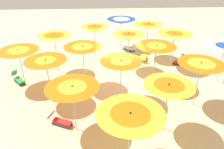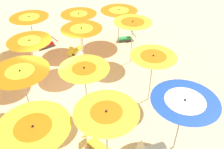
{
  "view_description": "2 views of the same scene",
  "coord_description": "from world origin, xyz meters",
  "px_view_note": "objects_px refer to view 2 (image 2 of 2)",
  "views": [
    {
      "loc": [
        1.04,
        11.07,
        6.72
      ],
      "look_at": [
        0.5,
        1.12,
        1.26
      ],
      "focal_mm": 35.37,
      "sensor_mm": 36.0,
      "label": 1
    },
    {
      "loc": [
        -6.53,
        -6.27,
        7.48
      ],
      "look_at": [
        1.24,
        -2.04,
        0.89
      ],
      "focal_mm": 38.17,
      "sensor_mm": 36.0,
      "label": 2
    }
  ],
  "objects_px": {
    "beach_umbrella_7": "(79,16)",
    "beach_umbrella_1": "(153,60)",
    "lounger_4": "(48,44)",
    "beach_umbrella_10": "(30,44)",
    "lounger_2": "(126,38)",
    "beach_umbrella_3": "(119,13)",
    "beach_umbrella_4": "(106,116)",
    "beach_umbrella_2": "(133,25)",
    "beach_umbrella_11": "(30,20)",
    "beach_umbrella_5": "(85,73)",
    "beach_umbrella_0": "(184,104)",
    "beach_umbrella_6": "(82,33)",
    "beach_umbrella_9": "(21,75)",
    "lounger_0": "(151,149)",
    "lounger_3": "(76,50)",
    "lounger_1": "(97,145)",
    "beach_umbrella_8": "(34,130)"
  },
  "relations": [
    {
      "from": "beach_umbrella_3",
      "to": "beach_umbrella_4",
      "type": "distance_m",
      "value": 8.56
    },
    {
      "from": "lounger_3",
      "to": "beach_umbrella_11",
      "type": "bearing_deg",
      "value": 111.53
    },
    {
      "from": "beach_umbrella_4",
      "to": "lounger_4",
      "type": "height_order",
      "value": "beach_umbrella_4"
    },
    {
      "from": "lounger_1",
      "to": "lounger_4",
      "type": "xyz_separation_m",
      "value": [
        4.91,
        6.56,
        -0.0
      ]
    },
    {
      "from": "lounger_0",
      "to": "lounger_2",
      "type": "distance_m",
      "value": 8.47
    },
    {
      "from": "beach_umbrella_5",
      "to": "beach_umbrella_4",
      "type": "bearing_deg",
      "value": -130.56
    },
    {
      "from": "beach_umbrella_6",
      "to": "beach_umbrella_11",
      "type": "bearing_deg",
      "value": 87.01
    },
    {
      "from": "lounger_1",
      "to": "beach_umbrella_3",
      "type": "bearing_deg",
      "value": 126.6
    },
    {
      "from": "beach_umbrella_0",
      "to": "beach_umbrella_4",
      "type": "xyz_separation_m",
      "value": [
        -1.7,
        1.88,
        0.11
      ]
    },
    {
      "from": "beach_umbrella_0",
      "to": "beach_umbrella_1",
      "type": "xyz_separation_m",
      "value": [
        2.01,
        1.82,
        -0.03
      ]
    },
    {
      "from": "beach_umbrella_11",
      "to": "beach_umbrella_7",
      "type": "bearing_deg",
      "value": -57.12
    },
    {
      "from": "beach_umbrella_5",
      "to": "lounger_2",
      "type": "bearing_deg",
      "value": 11.97
    },
    {
      "from": "beach_umbrella_7",
      "to": "beach_umbrella_10",
      "type": "distance_m",
      "value": 3.6
    },
    {
      "from": "beach_umbrella_3",
      "to": "lounger_1",
      "type": "bearing_deg",
      "value": -158.21
    },
    {
      "from": "beach_umbrella_2",
      "to": "lounger_0",
      "type": "bearing_deg",
      "value": -147.78
    },
    {
      "from": "lounger_1",
      "to": "beach_umbrella_2",
      "type": "bearing_deg",
      "value": 117.96
    },
    {
      "from": "beach_umbrella_9",
      "to": "lounger_0",
      "type": "bearing_deg",
      "value": -81.8
    },
    {
      "from": "lounger_3",
      "to": "lounger_0",
      "type": "bearing_deg",
      "value": -124.25
    },
    {
      "from": "beach_umbrella_0",
      "to": "beach_umbrella_9",
      "type": "distance_m",
      "value": 5.89
    },
    {
      "from": "beach_umbrella_1",
      "to": "beach_umbrella_8",
      "type": "distance_m",
      "value": 5.36
    },
    {
      "from": "lounger_0",
      "to": "lounger_4",
      "type": "height_order",
      "value": "lounger_0"
    },
    {
      "from": "beach_umbrella_6",
      "to": "beach_umbrella_7",
      "type": "relative_size",
      "value": 1.05
    },
    {
      "from": "beach_umbrella_6",
      "to": "lounger_1",
      "type": "relative_size",
      "value": 2.02
    },
    {
      "from": "beach_umbrella_10",
      "to": "lounger_4",
      "type": "xyz_separation_m",
      "value": [
        2.82,
        1.76,
        -1.87
      ]
    },
    {
      "from": "lounger_1",
      "to": "lounger_3",
      "type": "relative_size",
      "value": 1.03
    },
    {
      "from": "beach_umbrella_3",
      "to": "beach_umbrella_5",
      "type": "xyz_separation_m",
      "value": [
        -6.18,
        -1.73,
        0.19
      ]
    },
    {
      "from": "beach_umbrella_0",
      "to": "lounger_0",
      "type": "xyz_separation_m",
      "value": [
        -0.64,
        0.66,
        -1.97
      ]
    },
    {
      "from": "beach_umbrella_10",
      "to": "beach_umbrella_11",
      "type": "height_order",
      "value": "beach_umbrella_10"
    },
    {
      "from": "beach_umbrella_6",
      "to": "beach_umbrella_7",
      "type": "distance_m",
      "value": 2.16
    },
    {
      "from": "beach_umbrella_4",
      "to": "lounger_2",
      "type": "bearing_deg",
      "value": 21.62
    },
    {
      "from": "beach_umbrella_1",
      "to": "beach_umbrella_4",
      "type": "xyz_separation_m",
      "value": [
        -3.72,
        0.07,
        0.14
      ]
    },
    {
      "from": "beach_umbrella_3",
      "to": "lounger_3",
      "type": "relative_size",
      "value": 1.87
    },
    {
      "from": "beach_umbrella_7",
      "to": "beach_umbrella_1",
      "type": "bearing_deg",
      "value": -113.13
    },
    {
      "from": "beach_umbrella_2",
      "to": "lounger_2",
      "type": "xyz_separation_m",
      "value": [
        2.13,
        1.32,
        -2.04
      ]
    },
    {
      "from": "lounger_3",
      "to": "beach_umbrella_0",
      "type": "bearing_deg",
      "value": -117.81
    },
    {
      "from": "lounger_1",
      "to": "lounger_3",
      "type": "height_order",
      "value": "lounger_3"
    },
    {
      "from": "beach_umbrella_0",
      "to": "beach_umbrella_9",
      "type": "relative_size",
      "value": 0.99
    },
    {
      "from": "lounger_0",
      "to": "beach_umbrella_6",
      "type": "bearing_deg",
      "value": 99.82
    },
    {
      "from": "beach_umbrella_1",
      "to": "lounger_2",
      "type": "relative_size",
      "value": 2.16
    },
    {
      "from": "lounger_2",
      "to": "beach_umbrella_2",
      "type": "bearing_deg",
      "value": 80.43
    },
    {
      "from": "beach_umbrella_3",
      "to": "beach_umbrella_10",
      "type": "bearing_deg",
      "value": 161.46
    },
    {
      "from": "beach_umbrella_1",
      "to": "lounger_4",
      "type": "relative_size",
      "value": 2.06
    },
    {
      "from": "beach_umbrella_10",
      "to": "lounger_2",
      "type": "distance_m",
      "value": 6.51
    },
    {
      "from": "beach_umbrella_0",
      "to": "beach_umbrella_11",
      "type": "distance_m",
      "value": 9.77
    },
    {
      "from": "beach_umbrella_2",
      "to": "lounger_4",
      "type": "xyz_separation_m",
      "value": [
        -0.92,
        5.2,
        -2.06
      ]
    },
    {
      "from": "beach_umbrella_7",
      "to": "lounger_4",
      "type": "xyz_separation_m",
      "value": [
        -0.77,
        1.97,
        -1.93
      ]
    },
    {
      "from": "beach_umbrella_3",
      "to": "beach_umbrella_1",
      "type": "bearing_deg",
      "value": -137.99
    },
    {
      "from": "beach_umbrella_1",
      "to": "beach_umbrella_11",
      "type": "bearing_deg",
      "value": 84.26
    },
    {
      "from": "beach_umbrella_3",
      "to": "lounger_2",
      "type": "bearing_deg",
      "value": -33.61
    },
    {
      "from": "lounger_0",
      "to": "lounger_4",
      "type": "bearing_deg",
      "value": 106.11
    }
  ]
}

